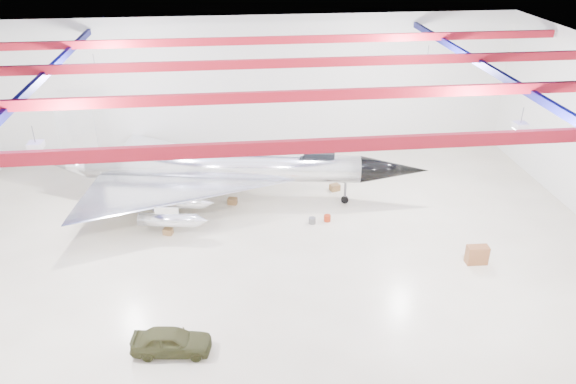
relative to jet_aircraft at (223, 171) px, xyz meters
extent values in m
plane|color=#BBAF95|center=(2.96, -6.96, -2.28)|extent=(40.00, 40.00, 0.00)
plane|color=silver|center=(2.96, 8.04, 3.22)|extent=(40.00, 0.00, 40.00)
plane|color=#0A0F38|center=(2.96, -6.96, 8.72)|extent=(40.00, 40.00, 0.00)
cube|color=maroon|center=(2.96, -15.96, 8.12)|extent=(39.50, 0.25, 0.50)
cube|color=maroon|center=(2.96, -9.96, 8.12)|extent=(39.50, 0.25, 0.50)
cube|color=maroon|center=(2.96, -3.96, 8.12)|extent=(39.50, 0.25, 0.50)
cube|color=maroon|center=(2.96, 2.04, 8.12)|extent=(39.50, 0.25, 0.50)
cube|color=#0C0D4A|center=(-9.04, -6.96, 7.82)|extent=(0.25, 29.50, 0.40)
cube|color=#0C0D4A|center=(14.96, -6.96, 7.82)|extent=(0.25, 29.50, 0.40)
cube|color=silver|center=(-7.04, -12.96, 7.42)|extent=(0.55, 0.55, 0.25)
cube|color=silver|center=(12.96, -12.96, 7.42)|extent=(0.55, 0.55, 0.25)
cube|color=silver|center=(-7.04, -0.96, 7.42)|extent=(0.55, 0.55, 0.25)
cube|color=silver|center=(12.96, -0.96, 7.42)|extent=(0.55, 0.55, 0.25)
cylinder|color=silver|center=(0.05, -0.01, 0.26)|extent=(18.25, 4.56, 1.82)
cone|color=black|center=(11.29, -1.74, 0.26)|extent=(4.77, 2.49, 1.82)
cone|color=silver|center=(-10.29, 1.58, 0.26)|extent=(2.97, 2.21, 1.82)
cube|color=silver|center=(-9.39, 1.44, 2.63)|extent=(2.53, 0.50, 4.09)
cube|color=black|center=(6.34, -0.98, 1.22)|extent=(2.09, 1.02, 0.45)
cylinder|color=silver|center=(-3.41, -4.54, -1.01)|extent=(3.54, 1.33, 0.82)
cylinder|color=silver|center=(-3.06, -2.29, -1.01)|extent=(3.54, 1.33, 0.82)
cylinder|color=silver|center=(-2.23, 3.10, -1.01)|extent=(3.54, 1.33, 0.82)
cylinder|color=silver|center=(-1.89, 5.35, -1.01)|extent=(3.54, 1.33, 0.82)
cylinder|color=#59595B|center=(8.14, -1.25, -1.46)|extent=(0.16, 0.16, 1.64)
cylinder|color=black|center=(8.14, -1.25, -2.03)|extent=(0.53, 0.28, 0.51)
cylinder|color=#59595B|center=(-3.89, -1.70, -1.46)|extent=(0.16, 0.16, 1.64)
cylinder|color=black|center=(-3.89, -1.70, -2.03)|extent=(0.53, 0.28, 0.51)
cylinder|color=#59595B|center=(-3.20, 2.79, -1.46)|extent=(0.16, 0.16, 1.64)
cylinder|color=black|center=(-3.20, 2.79, -2.03)|extent=(0.53, 0.28, 0.51)
imported|color=#35361B|center=(-2.52, -14.50, -1.67)|extent=(3.74, 1.84, 1.23)
cube|color=brown|center=(14.09, -9.20, -1.73)|extent=(1.21, 0.63, 1.10)
cube|color=olive|center=(-3.52, -4.06, -2.09)|extent=(0.67, 0.60, 0.39)
cylinder|color=#59595B|center=(5.53, -3.73, -2.08)|extent=(0.52, 0.52, 0.40)
cube|color=olive|center=(7.82, 0.72, -2.05)|extent=(0.79, 0.70, 0.46)
cube|color=#59595B|center=(-3.85, 1.35, -2.13)|extent=(0.53, 0.48, 0.30)
cylinder|color=#A22A10|center=(6.54, -3.54, -2.08)|extent=(0.47, 0.47, 0.41)
cube|color=olive|center=(0.52, -0.52, -2.07)|extent=(0.72, 0.64, 0.43)
camera|label=1|loc=(0.53, -34.40, 15.77)|focal=35.00mm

